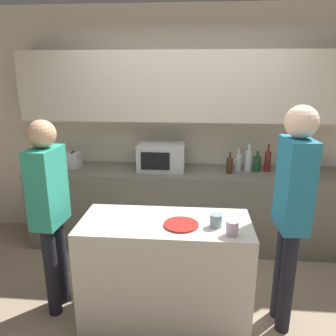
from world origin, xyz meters
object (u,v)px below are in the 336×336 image
object	(u,v)px
toaster	(69,160)
person_center	(292,202)
bottle_3	(257,163)
cup_0	(232,228)
bottle_4	(268,161)
bottle_2	(248,160)
potted_plant	(307,156)
bottle_0	(230,165)
person_left	(49,203)
microwave	(162,157)
plate_on_island	(181,225)
cup_1	(216,220)
bottle_1	(238,162)

from	to	relation	value
toaster	person_center	size ratio (longest dim) A/B	0.15
bottle_3	cup_0	xyz separation A→B (m)	(-0.42, -1.51, -0.06)
bottle_4	cup_0	bearing A→B (deg)	-109.60
bottle_2	person_center	xyz separation A→B (m)	(0.12, -1.30, 0.04)
potted_plant	bottle_0	size ratio (longest dim) A/B	1.65
bottle_3	bottle_4	world-z (taller)	bottle_4
bottle_3	person_left	xyz separation A→B (m)	(-1.84, -1.26, -0.02)
bottle_3	toaster	bearing A→B (deg)	-179.45
microwave	cup_0	world-z (taller)	microwave
cup_0	person_left	xyz separation A→B (m)	(-1.42, 0.25, 0.04)
toaster	cup_0	size ratio (longest dim) A/B	2.47
bottle_0	plate_on_island	bearing A→B (deg)	-110.30
bottle_4	cup_0	world-z (taller)	bottle_4
bottle_3	bottle_0	bearing A→B (deg)	-161.20
potted_plant	person_left	size ratio (longest dim) A/B	0.24
bottle_2	plate_on_island	distance (m)	1.57
potted_plant	person_center	distance (m)	1.37
bottle_0	bottle_4	xyz separation A→B (m)	(0.43, 0.11, 0.03)
bottle_3	plate_on_island	size ratio (longest dim) A/B	0.91
bottle_2	person_left	distance (m)	2.16
microwave	bottle_0	xyz separation A→B (m)	(0.76, -0.08, -0.06)
cup_0	cup_1	size ratio (longest dim) A/B	1.08
toaster	potted_plant	bearing A→B (deg)	0.00
plate_on_island	cup_0	size ratio (longest dim) A/B	2.47
cup_1	person_left	distance (m)	1.32
bottle_4	person_left	world-z (taller)	person_left
toaster	bottle_1	distance (m)	1.95
microwave	bottle_1	xyz separation A→B (m)	(0.86, 0.03, -0.05)
toaster	person_center	bearing A→B (deg)	-30.22
toaster	potted_plant	size ratio (longest dim) A/B	0.66
potted_plant	bottle_2	xyz separation A→B (m)	(-0.62, 0.03, -0.08)
microwave	bottle_0	world-z (taller)	microwave
bottle_2	cup_1	world-z (taller)	bottle_2
bottle_0	cup_0	distance (m)	1.41
bottle_4	plate_on_island	size ratio (longest dim) A/B	1.20
person_left	plate_on_island	bearing A→B (deg)	86.99
person_left	person_center	world-z (taller)	person_center
bottle_1	plate_on_island	size ratio (longest dim) A/B	0.99
person_center	microwave	bearing A→B (deg)	38.91
cup_0	bottle_1	bearing A→B (deg)	81.88
bottle_3	person_center	xyz separation A→B (m)	(0.03, -1.29, 0.07)
plate_on_island	bottle_0	bearing A→B (deg)	69.70
cup_0	cup_1	xyz separation A→B (m)	(-0.10, 0.12, -0.00)
cup_0	bottle_2	bearing A→B (deg)	77.76
plate_on_island	person_left	size ratio (longest dim) A/B	0.16
bottle_2	bottle_0	bearing A→B (deg)	-151.47
potted_plant	bottle_2	distance (m)	0.63
bottle_3	cup_0	size ratio (longest dim) A/B	2.25
cup_1	bottle_2	bearing A→B (deg)	72.72
bottle_0	cup_1	size ratio (longest dim) A/B	2.46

